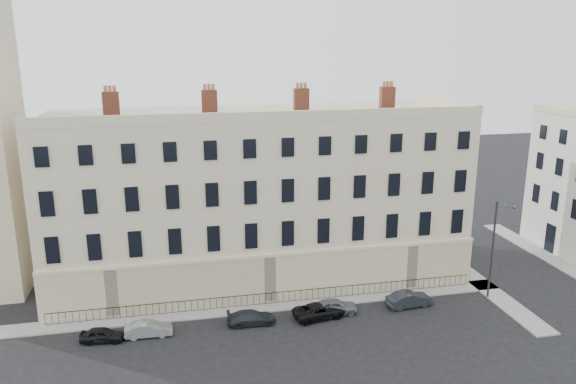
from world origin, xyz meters
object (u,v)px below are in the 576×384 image
at_px(car_c, 251,318).
at_px(car_e, 335,306).
at_px(car_a, 102,335).
at_px(car_b, 149,329).
at_px(car_f, 409,299).
at_px(streetlamp, 494,246).
at_px(car_d, 319,311).

bearing_deg(car_c, car_e, -85.39).
distance_m(car_a, car_b, 3.25).
xyz_separation_m(car_b, car_f, (20.70, 0.42, 0.06)).
distance_m(car_b, streetlamp, 28.22).
bearing_deg(streetlamp, car_e, -155.63).
height_order(car_b, car_c, car_b).
xyz_separation_m(car_f, streetlamp, (7.21, -0.04, 4.09)).
distance_m(car_b, car_e, 14.39).
xyz_separation_m(car_e, streetlamp, (13.53, -0.12, 4.09)).
bearing_deg(car_b, streetlamp, -88.34).
height_order(car_a, car_e, car_e).
xyz_separation_m(car_a, car_e, (17.62, 0.62, 0.09)).
xyz_separation_m(car_a, car_f, (23.95, 0.54, 0.09)).
height_order(car_e, car_f, car_f).
height_order(car_a, car_f, car_f).
relative_size(car_b, streetlamp, 0.40).
bearing_deg(car_f, car_b, 85.47).
xyz_separation_m(car_d, car_f, (7.68, 0.31, 0.04)).
bearing_deg(car_b, car_f, -87.96).
xyz_separation_m(car_d, car_e, (1.36, 0.40, 0.04)).
xyz_separation_m(car_c, car_e, (6.72, 0.32, 0.08)).
bearing_deg(car_c, car_f, -87.09).
bearing_deg(streetlamp, car_b, -154.32).
bearing_deg(car_d, car_a, 81.10).
bearing_deg(car_d, car_c, 79.45).
xyz_separation_m(car_c, car_d, (5.36, -0.08, 0.04)).
relative_size(car_b, car_e, 0.94).
distance_m(car_b, car_d, 13.02).
height_order(car_c, car_d, car_d).
relative_size(car_c, streetlamp, 0.44).
bearing_deg(car_d, car_f, -97.34).
relative_size(car_c, car_d, 0.89).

